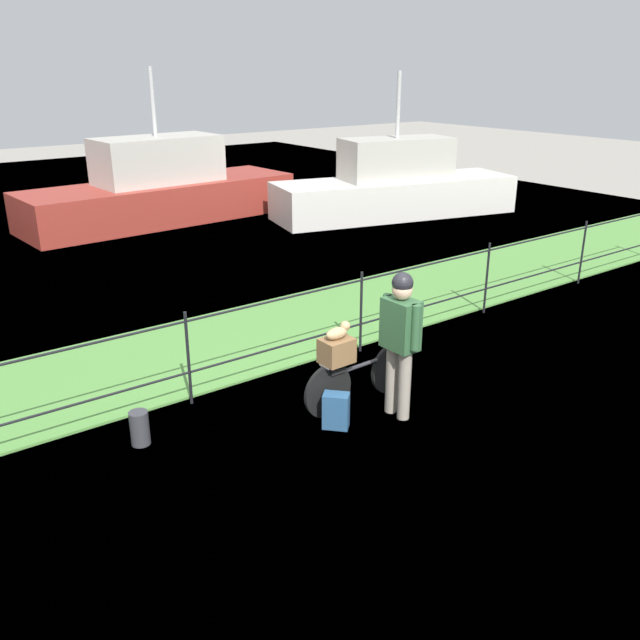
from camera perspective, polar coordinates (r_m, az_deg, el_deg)
ground_plane at (r=7.26m, az=5.78°, el=-10.12°), size 60.00×60.00×0.00m
grass_strip at (r=9.68m, az=-7.49°, el=-1.85°), size 27.00×2.40×0.03m
harbor_water at (r=15.75m, az=-19.96°, el=5.96°), size 30.00×30.00×0.00m
iron_fence at (r=8.38m, az=-3.25°, el=-0.51°), size 18.04×0.04×1.14m
bicycle_main at (r=7.80m, az=3.40°, el=-4.92°), size 1.62×0.17×0.63m
wooden_crate at (r=7.40m, az=1.42°, el=-2.61°), size 0.36×0.28×0.28m
terrier_dog at (r=7.33m, az=1.58°, el=-1.00°), size 0.32×0.15×0.18m
cyclist_person at (r=7.34m, az=6.82°, el=-1.06°), size 0.27×0.54×1.68m
backpack_on_paving at (r=7.37m, az=1.36°, el=-7.68°), size 0.32×0.33×0.40m
mooring_bollard at (r=7.32m, az=-15.03°, el=-8.83°), size 0.20×0.20×0.37m
moored_boat_near at (r=17.82m, az=6.38°, el=11.07°), size 6.59×3.24×3.57m
moored_boat_mid at (r=17.56m, az=-13.37°, el=10.60°), size 6.94×2.52×3.67m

